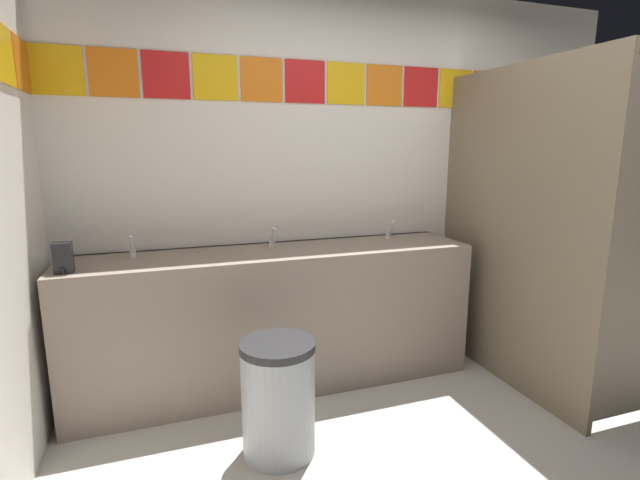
{
  "coord_description": "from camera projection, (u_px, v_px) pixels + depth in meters",
  "views": [
    {
      "loc": [
        -1.39,
        -1.46,
        1.54
      ],
      "look_at": [
        -0.54,
        1.01,
        1.01
      ],
      "focal_mm": 26.13,
      "sensor_mm": 36.0,
      "label": 1
    }
  ],
  "objects": [
    {
      "name": "faucet_right",
      "position": [
        389.0,
        232.0,
        3.28
      ],
      "size": [
        0.04,
        0.1,
        0.14
      ],
      "color": "silver",
      "rests_on": "vanity_counter"
    },
    {
      "name": "faucet_left",
      "position": [
        132.0,
        249.0,
        2.74
      ],
      "size": [
        0.04,
        0.1,
        0.14
      ],
      "color": "silver",
      "rests_on": "vanity_counter"
    },
    {
      "name": "wall_back",
      "position": [
        361.0,
        179.0,
        3.37
      ],
      "size": [
        4.07,
        0.09,
        2.61
      ],
      "color": "silver",
      "rests_on": "ground_plane"
    },
    {
      "name": "trash_bin",
      "position": [
        278.0,
        398.0,
        2.34
      ],
      "size": [
        0.38,
        0.38,
        0.6
      ],
      "color": "#999EA3",
      "rests_on": "ground_plane"
    },
    {
      "name": "stall_divider",
      "position": [
        564.0,
        235.0,
        2.79
      ],
      "size": [
        0.92,
        1.41,
        2.04
      ],
      "color": "#726651",
      "rests_on": "ground_plane"
    },
    {
      "name": "vanity_counter",
      "position": [
        277.0,
        316.0,
        3.02
      ],
      "size": [
        2.53,
        0.55,
        0.9
      ],
      "color": "gray",
      "rests_on": "ground_plane"
    },
    {
      "name": "toilet",
      "position": [
        546.0,
        311.0,
        3.56
      ],
      "size": [
        0.39,
        0.49,
        0.74
      ],
      "color": "white",
      "rests_on": "ground_plane"
    },
    {
      "name": "faucet_center",
      "position": [
        272.0,
        240.0,
        3.01
      ],
      "size": [
        0.04,
        0.1,
        0.14
      ],
      "color": "silver",
      "rests_on": "vanity_counter"
    },
    {
      "name": "soap_dispenser",
      "position": [
        63.0,
        258.0,
        2.4
      ],
      "size": [
        0.09,
        0.09,
        0.16
      ],
      "color": "black",
      "rests_on": "vanity_counter"
    }
  ]
}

